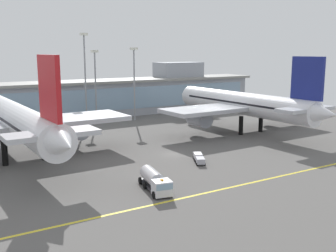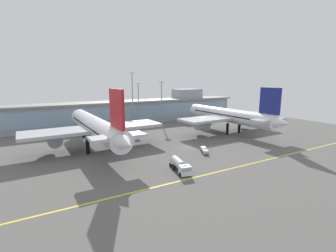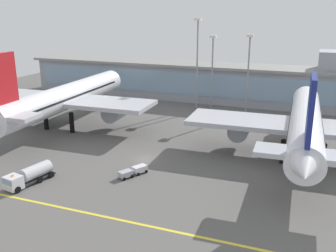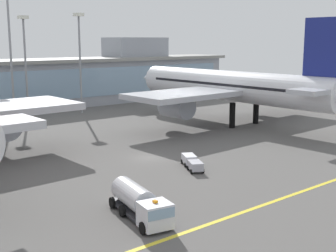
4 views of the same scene
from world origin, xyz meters
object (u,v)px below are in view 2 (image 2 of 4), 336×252
Objects in this scene: fuel_tanker_truck at (180,166)px; apron_light_mast_east at (132,92)px; apron_light_mast_west at (138,97)px; airliner_near_right at (228,116)px; baggage_tug_near at (204,150)px; airliner_near_left at (96,127)px; apron_light_mast_centre at (162,96)px.

apron_light_mast_east reaches higher than fuel_tanker_truck.
airliner_near_right is at bearing -50.76° from apron_light_mast_west.
fuel_tanker_truck is 1.65× the size of baggage_tug_near.
airliner_near_left is 6.26× the size of fuel_tanker_truck.
apron_light_mast_west reaches higher than airliner_near_left.
apron_light_mast_centre is at bearing 26.53° from airliner_near_right.
airliner_near_right is 2.53× the size of apron_light_mast_centre.
fuel_tanker_truck is at bearing 121.50° from airliner_near_right.
baggage_tug_near is at bearing -127.62° from airliner_near_left.
apron_light_mast_centre is (26.09, 58.57, 13.02)m from fuel_tanker_truck.
baggage_tug_near is 52.89m from apron_light_mast_east.
apron_light_mast_centre is 0.85× the size of apron_light_mast_east.
apron_light_mast_centre is 15.14m from apron_light_mast_east.
baggage_tug_near is 0.22× the size of apron_light_mast_east.
apron_light_mast_west reaches higher than airliner_near_right.
apron_light_mast_east reaches higher than apron_light_mast_centre.
apron_light_mast_west is at bearing 37.06° from airliner_near_right.
airliner_near_right is 34.05m from baggage_tug_near.
baggage_tug_near is at bearing 122.17° from airliner_near_right.
apron_light_mast_centre reaches higher than apron_light_mast_west.
airliner_near_right is 2.62× the size of apron_light_mast_west.
fuel_tanker_truck is 65.43m from apron_light_mast_centre.
apron_light_mast_centre reaches higher than baggage_tug_near.
fuel_tanker_truck is (-42.61, -28.39, -5.72)m from airliner_near_right.
airliner_near_right is 2.14× the size of apron_light_mast_east.
airliner_near_right is 44.08m from apron_light_mast_west.
apron_light_mast_centre reaches higher than airliner_near_right.
airliner_near_left is 33.45m from fuel_tanker_truck.
airliner_near_left is 2.66× the size of apron_light_mast_centre.
apron_light_mast_east reaches higher than apron_light_mast_west.
fuel_tanker_truck is at bearing -103.64° from apron_light_mast_west.
apron_light_mast_centre is at bearing -17.84° from apron_light_mast_west.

